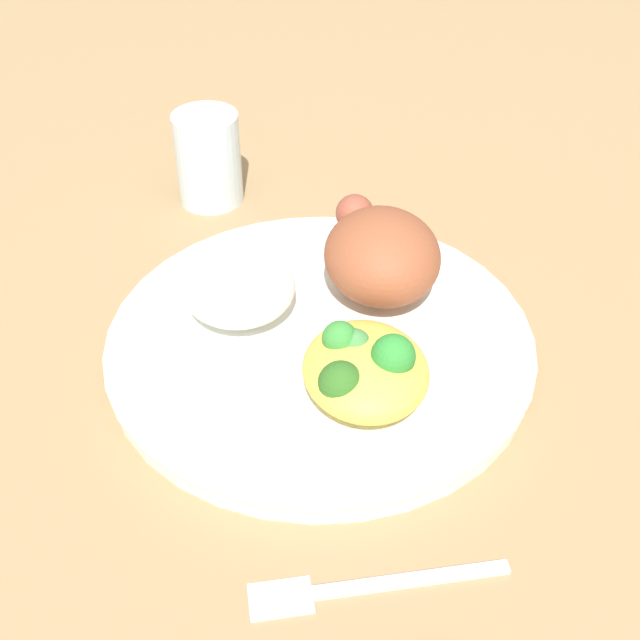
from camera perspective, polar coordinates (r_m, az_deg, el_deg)
name	(u,v)px	position (r m, az deg, el deg)	size (l,w,h in m)	color
ground_plane	(320,353)	(0.59, 0.00, -2.28)	(2.00, 2.00, 0.00)	#9B7B53
plate	(320,342)	(0.58, 0.00, -1.49)	(0.30, 0.30, 0.02)	white
roasted_chicken	(381,254)	(0.59, 4.20, 4.54)	(0.10, 0.08, 0.06)	brown
rice_pile	(239,287)	(0.59, -5.60, 2.25)	(0.08, 0.08, 0.03)	white
mac_cheese_with_broccoli	(364,368)	(0.52, 3.04, -3.32)	(0.09, 0.08, 0.05)	#E7BD48
fork	(364,585)	(0.46, 3.04, -17.74)	(0.02, 0.14, 0.01)	silver
water_glass	(208,158)	(0.74, -7.68, 10.94)	(0.06, 0.06, 0.08)	silver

